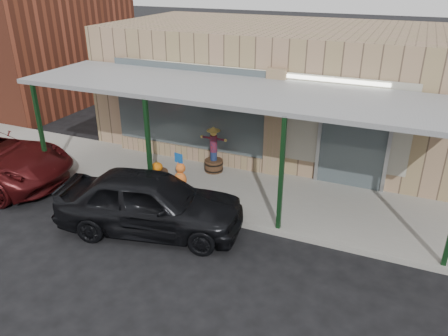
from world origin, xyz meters
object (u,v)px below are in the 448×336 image
at_px(barrel_pumpkin, 158,176).
at_px(handicap_sign, 179,169).
at_px(parked_sedan, 150,202).
at_px(barrel_scarecrow, 214,156).

height_order(barrel_pumpkin, handicap_sign, handicap_sign).
relative_size(barrel_pumpkin, parked_sedan, 0.16).
bearing_deg(barrel_pumpkin, handicap_sign, -23.38).
bearing_deg(barrel_scarecrow, handicap_sign, -101.04).
xyz_separation_m(barrel_pumpkin, handicap_sign, (0.98, -0.42, 0.58)).
height_order(barrel_scarecrow, handicap_sign, barrel_scarecrow).
xyz_separation_m(barrel_scarecrow, parked_sedan, (-0.11, -3.45, 0.13)).
bearing_deg(handicap_sign, barrel_scarecrow, 96.80).
distance_m(barrel_scarecrow, barrel_pumpkin, 1.88).
bearing_deg(handicap_sign, barrel_pumpkin, 168.04).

